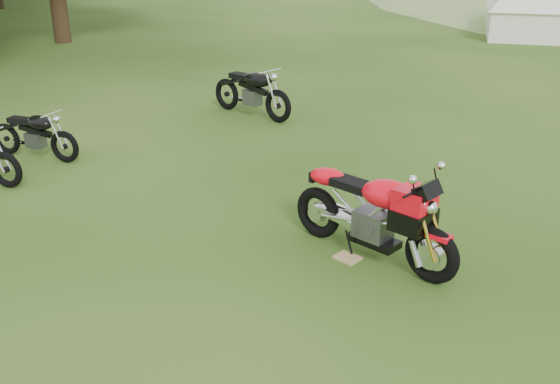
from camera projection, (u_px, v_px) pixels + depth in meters
The scene contains 6 objects.
ground at pixel (280, 279), 6.83m from camera, with size 120.00×120.00×0.00m, color #1D3E0D.
treeline at pixel (29, 20), 27.51m from camera, with size 28.00×32.00×14.00m, color black, non-canonical shape.
sport_motorcycle at pixel (373, 207), 7.06m from camera, with size 2.13×0.53×1.28m, color red, non-canonical shape.
plywood_board at pixel (347, 258), 7.26m from camera, with size 0.29×0.23×0.02m, color tan.
vintage_moto_b at pixel (34, 133), 10.35m from camera, with size 1.68×0.39×0.88m, color black, non-canonical shape.
vintage_moto_d at pixel (251, 90), 12.76m from camera, with size 2.07×0.48×1.09m, color black, non-canonical shape.
Camera 1 is at (2.67, -5.30, 3.50)m, focal length 40.00 mm.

